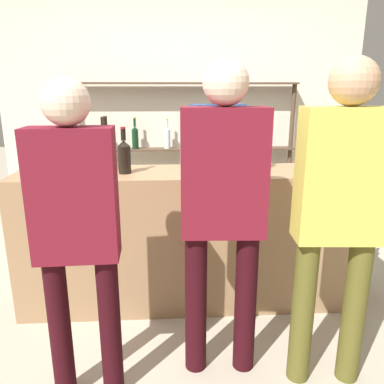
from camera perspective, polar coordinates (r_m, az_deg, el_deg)
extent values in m
plane|color=#B2A893|center=(2.97, 0.00, -15.91)|extent=(16.00, 16.00, 0.00)
cube|color=#997551|center=(2.75, 0.00, -7.01)|extent=(2.43, 0.51, 0.99)
cube|color=beige|center=(4.39, -1.48, 13.52)|extent=(4.03, 0.12, 2.80)
cylinder|color=#4C3828|center=(4.41, -17.67, 5.06)|extent=(0.05, 0.05, 1.62)
cylinder|color=#4C3828|center=(4.49, 14.68, 5.47)|extent=(0.05, 0.05, 1.62)
cube|color=#4C3828|center=(4.21, -1.41, 16.24)|extent=(2.52, 0.18, 0.02)
cube|color=#4C3828|center=(4.26, -1.35, 6.55)|extent=(2.52, 0.18, 0.02)
cylinder|color=black|center=(4.31, -13.43, 7.85)|extent=(0.06, 0.06, 0.22)
cone|color=black|center=(4.29, -13.53, 9.49)|extent=(0.06, 0.06, 0.03)
cylinder|color=black|center=(4.29, -13.58, 10.30)|extent=(0.02, 0.02, 0.09)
cylinder|color=maroon|center=(4.28, -13.63, 11.00)|extent=(0.03, 0.03, 0.01)
cylinder|color=black|center=(4.26, -8.65, 7.96)|extent=(0.07, 0.07, 0.21)
cone|color=black|center=(4.25, -8.71, 9.60)|extent=(0.07, 0.07, 0.03)
cylinder|color=black|center=(4.24, -8.75, 10.43)|extent=(0.03, 0.03, 0.09)
cylinder|color=gold|center=(4.24, -8.78, 11.13)|extent=(0.03, 0.03, 0.01)
cylinder|color=silver|center=(4.24, -3.79, 8.05)|extent=(0.07, 0.07, 0.21)
cone|color=silver|center=(4.23, -3.82, 9.66)|extent=(0.07, 0.07, 0.03)
cylinder|color=silver|center=(4.22, -3.84, 10.37)|extent=(0.03, 0.03, 0.08)
cylinder|color=gold|center=(4.22, -3.85, 10.96)|extent=(0.03, 0.03, 0.01)
cylinder|color=black|center=(4.26, 1.07, 8.17)|extent=(0.08, 0.08, 0.22)
cone|color=black|center=(4.24, 1.08, 9.88)|extent=(0.08, 0.08, 0.04)
cylinder|color=black|center=(4.24, 1.08, 10.60)|extent=(0.03, 0.03, 0.07)
cylinder|color=gold|center=(4.23, 1.08, 11.16)|extent=(0.03, 0.03, 0.01)
cylinder|color=silver|center=(4.30, 5.87, 8.27)|extent=(0.07, 0.07, 0.24)
cone|color=silver|center=(4.28, 5.92, 10.05)|extent=(0.07, 0.07, 0.03)
cylinder|color=silver|center=(4.28, 5.94, 10.77)|extent=(0.03, 0.03, 0.07)
cylinder|color=#232328|center=(4.27, 5.96, 11.35)|extent=(0.03, 0.03, 0.01)
cylinder|color=black|center=(4.37, 10.54, 8.13)|extent=(0.08, 0.08, 0.22)
cone|color=black|center=(4.35, 10.62, 9.81)|extent=(0.08, 0.08, 0.03)
cylinder|color=black|center=(4.35, 10.66, 10.59)|extent=(0.03, 0.03, 0.08)
cylinder|color=#232328|center=(4.35, 10.70, 11.22)|extent=(0.03, 0.03, 0.01)
cylinder|color=black|center=(2.91, 21.26, 5.81)|extent=(0.08, 0.08, 0.24)
cone|color=black|center=(2.89, 21.52, 8.47)|extent=(0.08, 0.08, 0.04)
cylinder|color=black|center=(2.89, 21.65, 9.72)|extent=(0.03, 0.03, 0.09)
cylinder|color=#232328|center=(2.88, 21.75, 10.71)|extent=(0.03, 0.03, 0.01)
cylinder|color=black|center=(2.56, -10.26, 4.85)|extent=(0.09, 0.09, 0.18)
cone|color=black|center=(2.55, -10.38, 7.31)|extent=(0.09, 0.09, 0.04)
cylinder|color=black|center=(2.54, -10.44, 8.60)|extent=(0.03, 0.03, 0.08)
cylinder|color=maroon|center=(2.53, -10.49, 9.61)|extent=(0.03, 0.03, 0.01)
cylinder|color=#0F1956|center=(2.75, 24.07, 4.70)|extent=(0.07, 0.07, 0.21)
cone|color=#0F1956|center=(2.73, 24.34, 7.17)|extent=(0.07, 0.07, 0.03)
cylinder|color=#0F1956|center=(2.73, 24.48, 8.40)|extent=(0.03, 0.03, 0.09)
cylinder|color=#232328|center=(2.72, 24.60, 9.42)|extent=(0.03, 0.03, 0.01)
cylinder|color=black|center=(2.75, -12.84, 5.98)|extent=(0.08, 0.08, 0.24)
cone|color=black|center=(2.73, -13.01, 8.78)|extent=(0.08, 0.08, 0.03)
cylinder|color=black|center=(2.72, -13.09, 10.04)|extent=(0.03, 0.03, 0.09)
cylinder|color=black|center=(2.72, -13.15, 11.06)|extent=(0.03, 0.03, 0.01)
cylinder|color=brown|center=(2.67, 10.05, 5.58)|extent=(0.08, 0.08, 0.21)
cone|color=brown|center=(2.65, 10.17, 8.25)|extent=(0.08, 0.08, 0.04)
cylinder|color=brown|center=(2.64, 10.23, 9.48)|extent=(0.03, 0.03, 0.08)
cylinder|color=gold|center=(2.64, 10.28, 10.44)|extent=(0.03, 0.03, 0.01)
cylinder|color=silver|center=(2.63, -19.67, 2.43)|extent=(0.06, 0.06, 0.00)
cylinder|color=silver|center=(2.62, -19.76, 3.40)|extent=(0.01, 0.01, 0.09)
cone|color=silver|center=(2.60, -19.91, 5.04)|extent=(0.07, 0.07, 0.07)
cylinder|color=#B2B2B7|center=(2.59, 0.26, 5.50)|extent=(0.19, 0.19, 0.21)
cylinder|color=#B2B2B7|center=(2.58, 0.27, 7.88)|extent=(0.20, 0.20, 0.01)
cylinder|color=silver|center=(2.63, -14.85, 4.51)|extent=(0.13, 0.13, 0.16)
sphere|color=tan|center=(2.67, -13.72, 4.07)|extent=(0.02, 0.02, 0.02)
sphere|color=tan|center=(2.62, -15.56, 4.20)|extent=(0.02, 0.02, 0.02)
sphere|color=tan|center=(2.68, -14.92, 3.36)|extent=(0.02, 0.02, 0.02)
sphere|color=tan|center=(2.65, -15.02, 3.16)|extent=(0.02, 0.02, 0.02)
cylinder|color=brown|center=(2.25, 23.45, -16.38)|extent=(0.12, 0.12, 0.82)
cylinder|color=brown|center=(2.16, 16.50, -17.05)|extent=(0.12, 0.12, 0.82)
cube|color=#D1C64C|center=(1.92, 22.05, 2.23)|extent=(0.44, 0.21, 0.65)
sphere|color=tan|center=(1.88, 23.43, 15.25)|extent=(0.22, 0.22, 0.22)
cylinder|color=black|center=(2.17, 8.14, -16.36)|extent=(0.12, 0.12, 0.82)
cylinder|color=black|center=(2.15, 0.60, -16.57)|extent=(0.12, 0.12, 0.82)
cube|color=maroon|center=(1.87, 4.85, 2.88)|extent=(0.44, 0.21, 0.65)
sphere|color=beige|center=(1.83, 5.17, 16.27)|extent=(0.22, 0.22, 0.22)
cylinder|color=black|center=(2.05, -12.35, -19.48)|extent=(0.11, 0.11, 0.78)
cylinder|color=black|center=(2.09, -19.45, -19.22)|extent=(0.11, 0.11, 0.78)
cube|color=maroon|center=(1.77, -17.59, -0.52)|extent=(0.39, 0.18, 0.61)
sphere|color=beige|center=(1.71, -18.73, 12.87)|extent=(0.21, 0.21, 0.21)
cylinder|color=#121C33|center=(3.42, 1.40, -4.23)|extent=(0.13, 0.13, 0.79)
cylinder|color=#121C33|center=(3.52, 5.86, -3.73)|extent=(0.13, 0.13, 0.79)
cube|color=navy|center=(3.30, 3.87, 7.76)|extent=(0.49, 0.30, 0.63)
sphere|color=tan|center=(3.27, 4.01, 15.12)|extent=(0.22, 0.22, 0.22)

